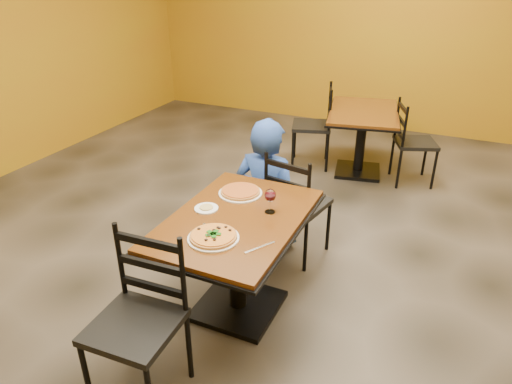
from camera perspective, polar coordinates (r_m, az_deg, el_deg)
The scene contains 18 objects.
floor at distance 3.79m, azimuth 1.23°, elevation -9.55°, with size 7.00×8.00×0.01m, color black.
wall_back at distance 6.96m, azimuth 15.32°, elevation 19.67°, with size 7.00×0.01×3.00m, color #A36612.
table_main at distance 3.10m, azimuth -2.35°, elevation -6.20°, with size 0.83×1.23×0.75m.
table_second at distance 5.39m, azimuth 12.91°, elevation 7.74°, with size 0.96×1.25×0.75m.
chair_main_near at distance 2.65m, azimuth -14.71°, elevation -15.77°, with size 0.44×0.44×0.98m, color black, non-canonical shape.
chair_main_far at distance 3.78m, azimuth 5.23°, elevation -1.46°, with size 0.42×0.42×0.93m, color black, non-canonical shape.
chair_second_left at distance 5.55m, azimuth 6.83°, elevation 8.05°, with size 0.44×0.44×0.97m, color black, non-canonical shape.
chair_second_right at distance 5.35m, azimuth 19.02°, elevation 5.70°, with size 0.41×0.41×0.91m, color black, non-canonical shape.
diner at distance 3.88m, azimuth 1.31°, elevation 1.10°, with size 0.58×0.38×1.13m, color #1B2F97.
plate_main at distance 2.78m, azimuth -5.26°, elevation -5.66°, with size 0.31×0.31×0.01m, color white.
pizza_main at distance 2.77m, azimuth -5.28°, elevation -5.38°, with size 0.28×0.28×0.02m, color maroon.
plate_far at distance 3.29m, azimuth -1.93°, elevation -0.13°, with size 0.31×0.31×0.01m, color white.
pizza_far at distance 3.29m, azimuth -1.94°, elevation 0.12°, with size 0.28×0.28×0.02m, color #BF6D24.
side_plate at distance 3.11m, azimuth -6.13°, elevation -2.02°, with size 0.16×0.16×0.01m, color white.
dip at distance 3.10m, azimuth -6.14°, elevation -1.88°, with size 0.09×0.09×0.01m, color tan.
wine_glass at distance 3.01m, azimuth 1.75°, elevation -0.98°, with size 0.08×0.08×0.18m, color white, non-canonical shape.
fork at distance 2.86m, azimuth -6.75°, elevation -4.82°, with size 0.01×0.19×0.00m, color silver.
knife at distance 2.69m, azimuth 0.50°, elevation -6.82°, with size 0.01×0.21×0.00m, color silver.
Camera 1 is at (1.19, -2.82, 2.23)m, focal length 32.52 mm.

